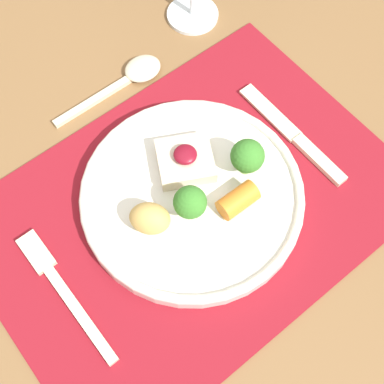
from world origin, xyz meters
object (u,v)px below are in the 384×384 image
(fork, at_px, (60,286))
(spoon, at_px, (133,75))
(dinner_plate, at_px, (193,193))
(knife, at_px, (298,140))

(fork, bearing_deg, spoon, 40.40)
(dinner_plate, height_order, spoon, dinner_plate)
(dinner_plate, relative_size, knife, 1.47)
(fork, xyz_separation_m, knife, (0.34, -0.03, 0.00))
(knife, relative_size, spoon, 1.08)
(fork, relative_size, knife, 1.00)
(fork, distance_m, knife, 0.34)
(knife, bearing_deg, dinner_plate, 174.67)
(dinner_plate, bearing_deg, knife, -7.25)
(dinner_plate, relative_size, spoon, 1.59)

